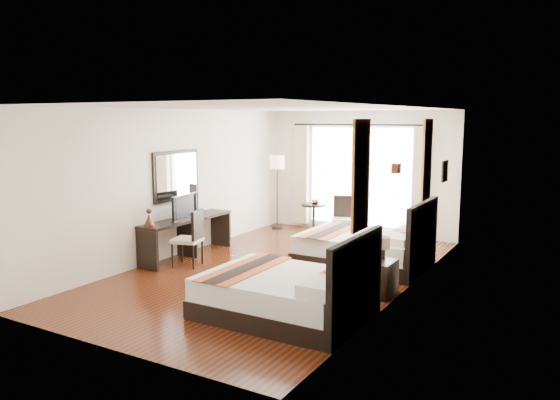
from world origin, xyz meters
The scene contains 29 objects.
floor centered at (0.00, 0.00, -0.01)m, with size 4.50×7.50×0.01m, color #340F09.
ceiling centered at (0.00, 0.00, 2.79)m, with size 4.50×7.50×0.02m, color white.
wall_headboard centered at (2.25, 0.00, 1.40)m, with size 0.01×7.50×2.80m, color silver.
wall_desk centered at (-2.25, 0.00, 1.40)m, with size 0.01×7.50×2.80m, color silver.
wall_window centered at (0.00, 3.75, 1.40)m, with size 4.50×0.01×2.80m, color silver.
wall_entry centered at (0.00, -3.75, 1.40)m, with size 4.50×0.01×2.80m, color silver.
window_glass centered at (0.00, 3.73, 1.30)m, with size 2.40×0.02×2.20m, color white.
sheer_curtain centered at (0.00, 3.67, 1.30)m, with size 2.30×0.02×2.10m, color white.
drape_left centered at (-1.45, 3.63, 1.28)m, with size 0.35×0.14×2.35m, color #B9AE8F.
drape_right centered at (1.45, 3.63, 1.28)m, with size 0.35×0.14×2.35m, color #B9AE8F.
art_panel_near centered at (2.23, -1.80, 1.95)m, with size 0.03×0.50×1.35m, color maroon.
art_panel_far centered at (2.23, 1.13, 1.95)m, with size 0.03×0.50×1.35m, color maroon.
wall_sconce centered at (2.19, -0.35, 1.92)m, with size 0.10×0.14×0.14m, color #402217.
mirror_frame centered at (-2.22, 0.00, 1.55)m, with size 0.04×1.25×0.95m, color black.
mirror_glass centered at (-2.19, 0.00, 1.55)m, with size 0.01×1.12×0.82m, color white.
bed_near centered at (1.23, -1.80, 0.31)m, with size 2.14×1.67×1.21m.
bed_far centered at (1.21, 1.13, 0.32)m, with size 2.19×1.71×1.23m.
nightstand centered at (1.97, -0.35, 0.27)m, with size 0.45×0.55×0.53m, color black.
table_lamp centered at (1.97, -0.21, 0.75)m, with size 0.23×0.23×0.36m.
vase centered at (1.97, -0.55, 0.57)m, with size 0.13×0.13×0.13m, color black.
console_desk centered at (-1.99, 0.00, 0.38)m, with size 0.50×2.20×0.76m, color black.
television centered at (-1.97, -0.15, 0.99)m, with size 0.82×0.11×0.47m, color black.
bronze_figurine centered at (-1.99, -1.00, 0.90)m, with size 0.19×0.19×0.28m, color #402217, non-canonical shape.
desk_chair centered at (-1.54, -0.51, 0.31)m, with size 0.58×0.58×1.02m.
floor_lamp centered at (-1.88, 3.22, 1.48)m, with size 0.35×0.35×1.75m.
side_table centered at (-0.91, 3.22, 0.33)m, with size 0.58×0.58×0.67m, color black.
fruit_bowl centered at (-0.88, 3.22, 0.69)m, with size 0.20×0.20×0.05m, color #4E2F1B.
window_chair centered at (-0.04, 2.88, 0.29)m, with size 0.57×0.57×0.94m.
jute_rug centered at (-0.15, 2.86, 0.01)m, with size 1.26×0.86×0.01m, color tan.
Camera 1 is at (4.66, -7.91, 2.64)m, focal length 35.00 mm.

